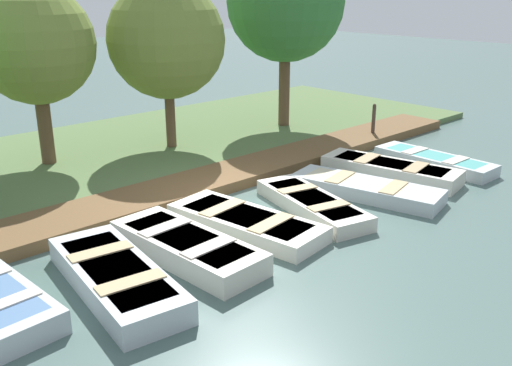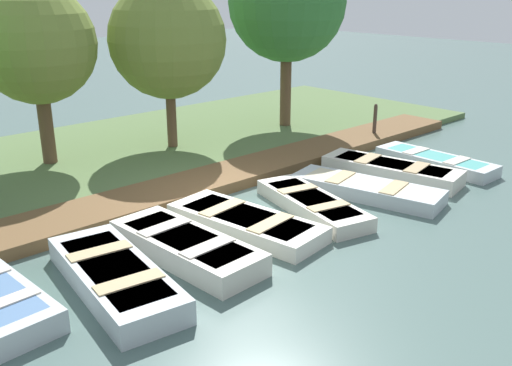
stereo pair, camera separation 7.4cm
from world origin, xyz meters
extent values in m
plane|color=#4C6660|center=(0.00, 0.00, 0.00)|extent=(80.00, 80.00, 0.00)
cube|color=#567042|center=(-5.00, 0.00, 0.10)|extent=(8.00, 24.00, 0.19)
cube|color=brown|center=(-1.49, 0.00, 0.13)|extent=(1.51, 19.86, 0.26)
cube|color=beige|center=(1.24, -5.44, 0.39)|extent=(0.33, 1.15, 0.03)
cube|color=#B2BCC1|center=(1.36, -3.69, 0.21)|extent=(3.45, 1.60, 0.41)
cube|color=#4C709E|center=(1.36, -3.69, 0.40)|extent=(2.82, 1.27, 0.03)
cube|color=tan|center=(1.99, -3.78, 0.42)|extent=(0.48, 1.09, 0.03)
cube|color=tan|center=(0.74, -3.60, 0.42)|extent=(0.48, 1.09, 0.03)
cube|color=beige|center=(1.22, -2.18, 0.20)|extent=(3.23, 1.31, 0.41)
cube|color=beige|center=(1.22, -2.18, 0.39)|extent=(2.64, 1.03, 0.03)
cube|color=beige|center=(1.83, -2.15, 0.42)|extent=(0.37, 1.06, 0.03)
cube|color=beige|center=(0.62, -2.22, 0.42)|extent=(0.37, 1.06, 0.03)
cube|color=silver|center=(1.06, -0.59, 0.16)|extent=(3.44, 1.65, 0.32)
cube|color=#4C709E|center=(1.06, -0.59, 0.31)|extent=(2.82, 1.30, 0.03)
cube|color=tan|center=(1.68, -0.51, 0.33)|extent=(0.48, 1.14, 0.03)
cube|color=tan|center=(0.43, -0.68, 0.33)|extent=(0.48, 1.14, 0.03)
cube|color=beige|center=(1.28, 1.13, 0.16)|extent=(3.28, 1.71, 0.32)
cube|color=#4C709E|center=(1.28, 1.13, 0.31)|extent=(2.68, 1.37, 0.03)
cube|color=tan|center=(1.86, 0.99, 0.33)|extent=(0.52, 0.96, 0.03)
cube|color=tan|center=(0.70, 1.27, 0.33)|extent=(0.52, 0.96, 0.03)
cube|color=#B2BCC1|center=(1.50, 2.75, 0.16)|extent=(3.64, 1.87, 0.33)
cube|color=beige|center=(1.50, 2.75, 0.32)|extent=(2.97, 1.49, 0.03)
cube|color=tan|center=(2.14, 2.91, 0.34)|extent=(0.57, 1.04, 0.03)
cube|color=tan|center=(0.85, 2.60, 0.34)|extent=(0.57, 1.04, 0.03)
cube|color=beige|center=(1.13, 4.28, 0.19)|extent=(3.59, 1.70, 0.39)
cube|color=#4C709E|center=(1.13, 4.28, 0.37)|extent=(2.94, 1.35, 0.03)
cube|color=tan|center=(1.77, 4.41, 0.40)|extent=(0.53, 1.01, 0.03)
cube|color=tan|center=(0.48, 4.15, 0.40)|extent=(0.53, 1.01, 0.03)
cube|color=#B2BCC1|center=(1.41, 5.90, 0.16)|extent=(3.25, 1.01, 0.32)
cube|color=teal|center=(1.41, 5.90, 0.31)|extent=(2.67, 0.79, 0.03)
cube|color=beige|center=(2.03, 5.89, 0.33)|extent=(0.34, 0.89, 0.03)
cube|color=beige|center=(0.80, 5.91, 0.33)|extent=(0.34, 0.89, 0.03)
cylinder|color=#47382D|center=(-1.35, 6.93, 0.55)|extent=(0.11, 0.11, 1.10)
sphere|color=#47382D|center=(-1.35, 6.93, 1.12)|extent=(0.10, 0.10, 0.10)
cylinder|color=brown|center=(-5.40, -1.77, 1.22)|extent=(0.36, 0.36, 2.44)
sphere|color=olive|center=(-5.40, -1.77, 3.26)|extent=(2.97, 2.97, 2.97)
cylinder|color=brown|center=(-4.52, 1.53, 1.16)|extent=(0.28, 0.28, 2.33)
sphere|color=olive|center=(-4.52, 1.53, 3.22)|extent=(3.23, 3.23, 3.23)
cylinder|color=brown|center=(-4.16, 5.82, 1.55)|extent=(0.36, 0.36, 3.10)
sphere|color=#337033|center=(-4.16, 5.82, 4.13)|extent=(3.72, 3.72, 3.72)
camera|label=1|loc=(8.84, -7.59, 4.68)|focal=40.00mm
camera|label=2|loc=(8.89, -7.53, 4.68)|focal=40.00mm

